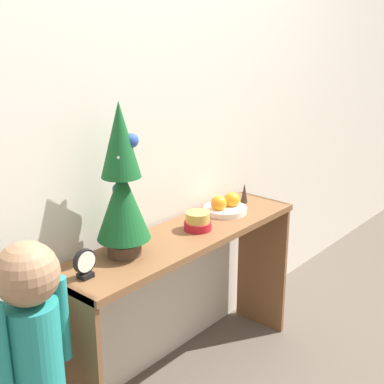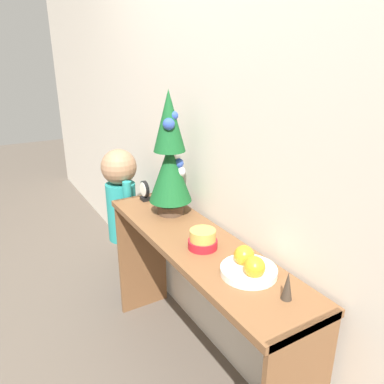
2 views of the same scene
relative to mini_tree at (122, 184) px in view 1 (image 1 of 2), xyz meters
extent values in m
cube|color=beige|center=(0.32, 0.17, 0.22)|extent=(7.00, 0.05, 2.50)
cube|color=brown|center=(0.32, -0.04, -0.31)|extent=(1.28, 0.33, 0.03)
cube|color=brown|center=(-0.31, -0.04, -0.66)|extent=(0.02, 0.30, 0.74)
cube|color=brown|center=(0.95, -0.04, -0.66)|extent=(0.02, 0.30, 0.74)
cylinder|color=#4C3828|center=(0.00, 0.00, -0.27)|extent=(0.14, 0.14, 0.05)
cylinder|color=brown|center=(0.00, 0.00, -0.22)|extent=(0.02, 0.02, 0.04)
cone|color=#145123|center=(0.00, 0.00, -0.08)|extent=(0.21, 0.21, 0.29)
cone|color=#145123|center=(0.00, 0.00, 0.18)|extent=(0.15, 0.15, 0.29)
sphere|color=silver|center=(-0.03, -0.02, 0.11)|extent=(0.05, 0.05, 0.05)
sphere|color=#2D4CA8|center=(0.02, 0.04, -0.03)|extent=(0.05, 0.05, 0.05)
sphere|color=#2D4CA8|center=(0.04, -0.02, 0.17)|extent=(0.06, 0.06, 0.06)
sphere|color=silver|center=(0.02, 0.04, -0.07)|extent=(0.05, 0.05, 0.05)
sphere|color=#2D4CA8|center=(0.02, 0.02, 0.20)|extent=(0.04, 0.04, 0.04)
cylinder|color=silver|center=(0.65, -0.01, -0.28)|extent=(0.21, 0.21, 0.03)
sphere|color=orange|center=(0.69, -0.02, -0.24)|extent=(0.08, 0.08, 0.08)
sphere|color=orange|center=(0.60, -0.01, -0.24)|extent=(0.08, 0.08, 0.08)
cylinder|color=#AD1923|center=(0.39, -0.05, -0.27)|extent=(0.12, 0.12, 0.04)
cylinder|color=gold|center=(0.39, -0.05, -0.23)|extent=(0.11, 0.11, 0.05)
cube|color=black|center=(-0.23, -0.04, -0.28)|extent=(0.05, 0.04, 0.02)
cylinder|color=black|center=(-0.23, -0.04, -0.23)|extent=(0.09, 0.02, 0.09)
cylinder|color=white|center=(-0.23, -0.05, -0.23)|extent=(0.08, 0.00, 0.08)
cone|color=#382D23|center=(0.82, 0.00, -0.24)|extent=(0.04, 0.04, 0.10)
cylinder|color=teal|center=(-0.49, -0.09, -0.45)|extent=(0.18, 0.18, 0.37)
sphere|color=#997051|center=(-0.49, -0.09, -0.16)|extent=(0.21, 0.21, 0.21)
cylinder|color=teal|center=(-0.61, -0.09, -0.37)|extent=(0.05, 0.05, 0.31)
cylinder|color=teal|center=(-0.38, -0.09, -0.37)|extent=(0.05, 0.05, 0.31)
camera|label=1|loc=(-1.31, -1.47, 0.61)|focal=50.00mm
camera|label=2|loc=(1.56, -0.79, 0.47)|focal=35.00mm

